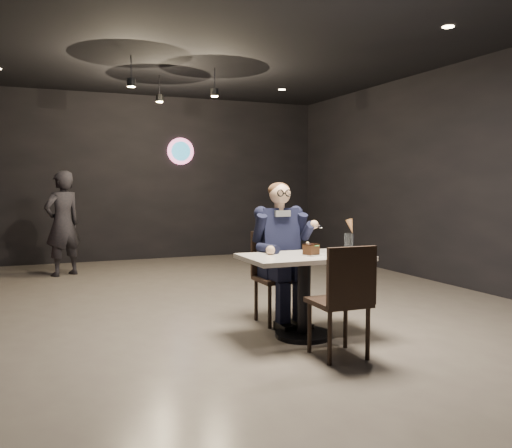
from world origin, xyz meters
name	(u,v)px	position (x,y,z in m)	size (l,w,h in m)	color
floor	(215,312)	(0.00, 0.00, 0.00)	(9.00, 9.00, 0.00)	slate
wall_sign	(181,151)	(0.80, 4.47, 2.00)	(0.50, 0.06, 0.50)	pink
pendant_lights	(169,76)	(0.00, 2.00, 2.88)	(1.40, 1.20, 0.36)	black
main_table	(304,296)	(0.45, -1.20, 0.38)	(1.10, 0.70, 0.75)	white
chair_far	(278,277)	(0.45, -0.65, 0.46)	(0.42, 0.46, 0.92)	black
chair_near	(338,300)	(0.45, -1.79, 0.46)	(0.42, 0.46, 0.92)	black
seated_man	(278,251)	(0.45, -0.65, 0.72)	(0.60, 0.80, 1.44)	black
dessert_plate	(314,255)	(0.52, -1.25, 0.76)	(0.20, 0.20, 0.01)	white
cake_slice	(311,250)	(0.48, -1.27, 0.80)	(0.12, 0.10, 0.09)	black
mint_leaf	(316,246)	(0.51, -1.31, 0.84)	(0.06, 0.04, 0.01)	#2C873B
sundae_glass	(349,244)	(0.87, -1.27, 0.84)	(0.08, 0.08, 0.18)	silver
wafer_cone	(351,227)	(0.89, -1.27, 1.00)	(0.07, 0.07, 0.14)	tan
passerby	(63,223)	(-1.38, 3.15, 0.79)	(0.58, 0.38, 1.59)	black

